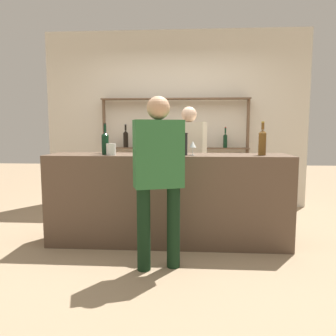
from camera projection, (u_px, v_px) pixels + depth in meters
ground_plane at (168, 242)px, 3.64m from camera, size 16.00×16.00×0.00m
bar_counter at (168, 199)px, 3.58m from camera, size 2.59×0.53×0.98m
back_wall at (176, 120)px, 5.32m from camera, size 4.19×0.12×2.80m
back_shelf at (174, 135)px, 5.17m from camera, size 2.32×0.18×1.73m
counter_bottle_0 at (150, 142)px, 3.49m from camera, size 0.07×0.07×0.34m
counter_bottle_1 at (262, 142)px, 3.39m from camera, size 0.08×0.08×0.35m
counter_bottle_2 at (105, 142)px, 3.71m from camera, size 0.08×0.08×0.33m
counter_bottle_3 at (105, 142)px, 3.49m from camera, size 0.08×0.08×0.33m
wine_glass at (193, 145)px, 3.41m from camera, size 0.07×0.07×0.15m
ice_bucket at (177, 144)px, 3.42m from camera, size 0.24×0.24×0.23m
cork_jar at (111, 149)px, 3.42m from camera, size 0.10×0.10×0.12m
server_behind_counter at (189, 156)px, 4.37m from camera, size 0.48×0.33×1.55m
customer_center at (159, 170)px, 2.86m from camera, size 0.46×0.31×1.54m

